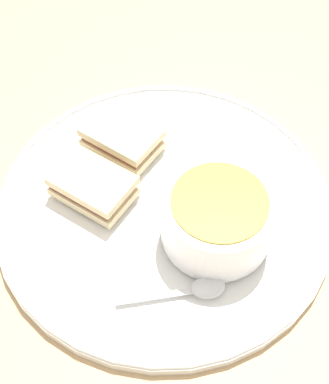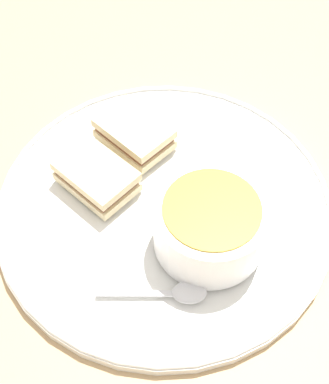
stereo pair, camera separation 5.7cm
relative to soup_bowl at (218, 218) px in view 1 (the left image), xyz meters
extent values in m
plane|color=tan|center=(-0.06, -0.04, -0.05)|extent=(2.40, 2.40, 0.00)
cylinder|color=white|center=(-0.06, -0.04, -0.04)|extent=(0.37, 0.37, 0.01)
torus|color=white|center=(-0.06, -0.04, -0.03)|extent=(0.37, 0.37, 0.01)
cylinder|color=white|center=(0.00, 0.00, -0.03)|extent=(0.06, 0.06, 0.01)
cylinder|color=white|center=(0.00, 0.00, 0.00)|extent=(0.11, 0.11, 0.06)
cylinder|color=gold|center=(0.00, 0.00, 0.03)|extent=(0.10, 0.10, 0.01)
cube|color=silver|center=(0.05, -0.08, -0.03)|extent=(0.02, 0.08, 0.00)
ellipsoid|color=silver|center=(0.06, -0.03, -0.03)|extent=(0.03, 0.04, 0.01)
cube|color=beige|center=(-0.15, -0.06, -0.03)|extent=(0.10, 0.10, 0.01)
cube|color=brown|center=(-0.15, -0.06, -0.02)|extent=(0.09, 0.09, 0.01)
cube|color=beige|center=(-0.15, -0.06, -0.01)|extent=(0.10, 0.10, 0.01)
cube|color=beige|center=(-0.09, -0.11, -0.03)|extent=(0.10, 0.10, 0.01)
cube|color=brown|center=(-0.09, -0.11, -0.02)|extent=(0.09, 0.09, 0.01)
cube|color=beige|center=(-0.09, -0.11, -0.01)|extent=(0.10, 0.10, 0.01)
camera|label=1|loc=(0.26, -0.15, 0.45)|focal=50.00mm
camera|label=2|loc=(0.28, -0.09, 0.45)|focal=50.00mm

